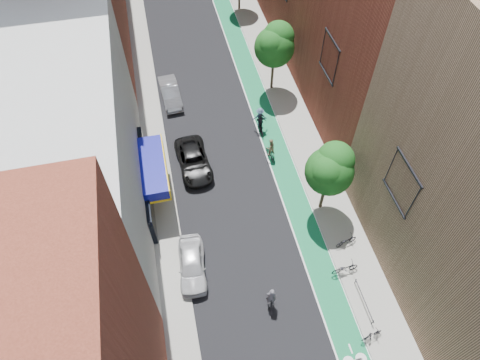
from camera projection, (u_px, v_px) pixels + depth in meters
ground at (286, 359)px, 25.75m from camera, size 160.00×160.00×0.00m
bike_lane at (250, 78)px, 41.74m from camera, size 2.00×68.00×0.01m
sidewalk_left at (147, 92)px, 40.34m from camera, size 2.00×68.00×0.15m
sidewalk_right at (275, 73)px, 42.02m from camera, size 3.00×68.00×0.15m
building_left_white at (71, 153)px, 27.84m from camera, size 8.00×20.00×12.00m
tree_near at (330, 168)px, 28.77m from camera, size 3.40×3.36×6.42m
tree_mid at (275, 44)px, 36.91m from camera, size 3.55×3.53×6.74m
parked_car_white at (192, 265)px, 28.71m from camera, size 2.16×4.58×1.52m
parked_car_black at (194, 161)px, 34.33m from camera, size 2.71×5.35×1.45m
parked_car_silver at (170, 93)px, 39.25m from camera, size 1.85×4.64×1.50m
cyclist_lead at (271, 300)px, 27.19m from camera, size 0.91×1.74×2.19m
cyclist_lane_near at (270, 150)px, 34.83m from camera, size 0.91×1.67×2.00m
cyclist_lane_mid at (261, 126)px, 36.78m from camera, size 0.93×1.81×1.91m
cyclist_lane_far at (260, 119)px, 36.75m from camera, size 1.26×1.58×2.21m
parked_bike_near at (345, 268)px, 28.68m from camera, size 1.92×0.77×0.99m
parked_bike_mid at (372, 335)px, 26.04m from camera, size 1.53×0.70×0.89m
parked_bike_far at (346, 241)px, 30.02m from camera, size 1.73×0.90×0.87m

